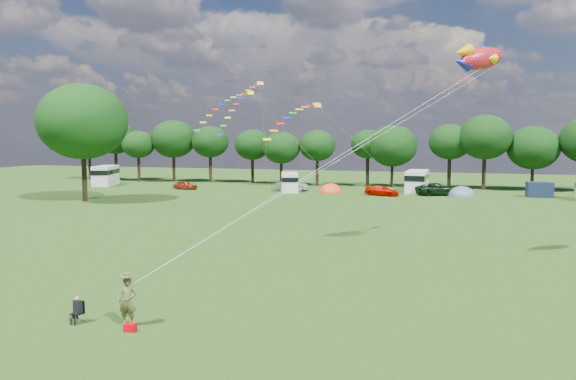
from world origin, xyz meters
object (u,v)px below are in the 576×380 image
(car_a, at_px, (185,185))
(car_c, at_px, (382,191))
(car_d, at_px, (438,189))
(big_tree, at_px, (82,122))
(campervan_a, at_px, (106,175))
(car_b, at_px, (292,185))
(campervan_c, at_px, (417,181))
(camp_chair, at_px, (78,307))
(tent_greyblue, at_px, (462,196))
(fish_kite, at_px, (478,58))
(kite_flyer, at_px, (128,301))
(tent_orange, at_px, (331,193))
(campervan_b, at_px, (290,182))

(car_a, bearing_deg, car_c, -79.67)
(car_c, height_order, car_d, car_d)
(big_tree, bearing_deg, campervan_a, 118.15)
(car_b, xyz_separation_m, campervan_c, (16.40, 2.45, 0.83))
(camp_chair, bearing_deg, big_tree, 135.04)
(big_tree, xyz_separation_m, tent_greyblue, (41.27, 17.28, -9.00))
(car_a, bearing_deg, campervan_a, 90.88)
(campervan_c, xyz_separation_m, fish_kite, (5.69, -39.75, 10.47))
(car_d, height_order, kite_flyer, kite_flyer)
(car_d, bearing_deg, kite_flyer, 144.38)
(car_a, height_order, tent_orange, tent_orange)
(campervan_a, xyz_separation_m, kite_flyer, (37.79, -53.85, -0.57))
(tent_greyblue, xyz_separation_m, camp_chair, (-15.45, -52.98, 0.63))
(tent_orange, distance_m, kite_flyer, 52.56)
(tent_orange, bearing_deg, campervan_c, 19.64)
(car_d, bearing_deg, car_a, 69.13)
(campervan_a, xyz_separation_m, campervan_c, (45.49, 2.45, -0.01))
(kite_flyer, bearing_deg, campervan_b, 91.80)
(car_d, xyz_separation_m, fish_kite, (2.89, -36.86, 11.26))
(car_a, bearing_deg, big_tree, 174.71)
(fish_kite, bearing_deg, tent_greyblue, 49.55)
(campervan_b, bearing_deg, campervan_a, 70.09)
(car_b, xyz_separation_m, kite_flyer, (8.70, -53.85, 0.28))
(big_tree, bearing_deg, car_d, 24.99)
(campervan_c, relative_size, kite_flyer, 3.03)
(campervan_a, bearing_deg, camp_chair, -163.63)
(tent_orange, bearing_deg, tent_greyblue, 1.03)
(campervan_b, bearing_deg, car_d, -104.82)
(car_a, xyz_separation_m, car_b, (14.64, 2.58, 0.12))
(car_c, xyz_separation_m, kite_flyer, (-3.78, -50.93, 0.38))
(car_a, height_order, fish_kite, fish_kite)
(kite_flyer, relative_size, fish_kite, 0.57)
(tent_orange, bearing_deg, campervan_b, 179.08)
(car_b, bearing_deg, campervan_a, 83.83)
(kite_flyer, bearing_deg, car_c, 78.22)
(campervan_c, distance_m, tent_orange, 11.50)
(campervan_a, relative_size, campervan_c, 1.06)
(car_a, height_order, campervan_c, campervan_c)
(big_tree, height_order, campervan_a, big_tree)
(car_b, xyz_separation_m, car_c, (12.48, -2.92, -0.10))
(car_d, bearing_deg, car_b, 64.19)
(tent_greyblue, height_order, fish_kite, fish_kite)
(car_d, xyz_separation_m, campervan_c, (-2.80, 2.89, 0.79))
(campervan_a, xyz_separation_m, campervan_b, (29.15, -1.29, -0.22))
(campervan_a, height_order, kite_flyer, campervan_a)
(car_a, relative_size, campervan_c, 0.60)
(kite_flyer, distance_m, camp_chair, 2.18)
(campervan_c, bearing_deg, campervan_b, 106.00)
(car_d, height_order, campervan_b, campervan_b)
(car_a, height_order, car_c, car_c)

